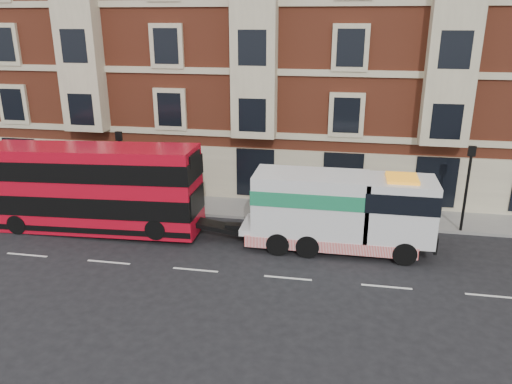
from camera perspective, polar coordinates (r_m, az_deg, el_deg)
ground at (r=21.85m, az=-6.93°, el=-8.83°), size 120.00×120.00×0.00m
sidewalk at (r=28.42m, az=-2.54°, el=-1.75°), size 90.00×3.00×0.15m
victorian_terrace at (r=33.82m, az=1.04°, el=18.91°), size 45.00×12.00×20.40m
lamp_post_west at (r=28.36m, az=-15.14°, el=3.08°), size 0.35×0.15×4.35m
lamp_post_east at (r=26.38m, az=23.01°, el=1.02°), size 0.35×0.15×4.35m
double_decker_bus at (r=26.03m, az=-18.24°, el=0.53°), size 10.81×2.48×4.37m
tow_truck at (r=23.13m, az=9.24°, el=-2.11°), size 8.65×2.56×3.60m
pedestrian at (r=30.59m, az=-18.13°, el=0.48°), size 0.63×0.50×1.52m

